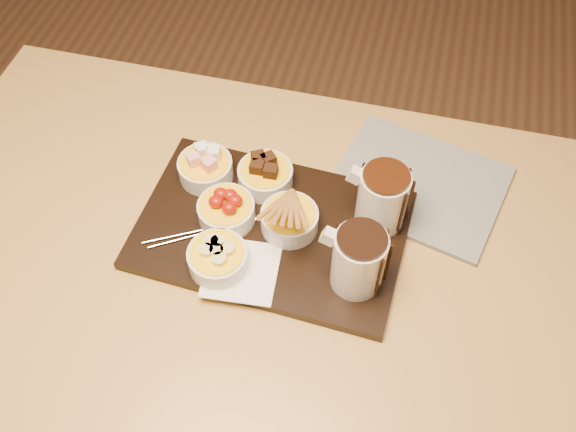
% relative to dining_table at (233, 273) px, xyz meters
% --- Properties ---
extents(ground, '(5.00, 5.00, 0.00)m').
position_rel_dining_table_xyz_m(ground, '(0.00, 0.00, -0.65)').
color(ground, brown).
rests_on(ground, ground).
extents(dining_table, '(1.20, 0.80, 0.75)m').
position_rel_dining_table_xyz_m(dining_table, '(0.00, 0.00, 0.00)').
color(dining_table, '#B98D44').
rests_on(dining_table, ground).
extents(serving_board, '(0.48, 0.32, 0.02)m').
position_rel_dining_table_xyz_m(serving_board, '(0.07, 0.04, 0.11)').
color(serving_board, black).
rests_on(serving_board, dining_table).
extents(napkin, '(0.13, 0.13, 0.00)m').
position_rel_dining_table_xyz_m(napkin, '(0.04, -0.06, 0.12)').
color(napkin, white).
rests_on(napkin, serving_board).
extents(bowl_marshmallows, '(0.10, 0.10, 0.04)m').
position_rel_dining_table_xyz_m(bowl_marshmallows, '(-0.08, 0.12, 0.14)').
color(bowl_marshmallows, silver).
rests_on(bowl_marshmallows, serving_board).
extents(bowl_cake, '(0.10, 0.10, 0.04)m').
position_rel_dining_table_xyz_m(bowl_cake, '(0.03, 0.13, 0.14)').
color(bowl_cake, silver).
rests_on(bowl_cake, serving_board).
extents(bowl_strawberries, '(0.10, 0.10, 0.04)m').
position_rel_dining_table_xyz_m(bowl_strawberries, '(-0.01, 0.04, 0.14)').
color(bowl_strawberries, silver).
rests_on(bowl_strawberries, serving_board).
extents(bowl_biscotti, '(0.10, 0.10, 0.04)m').
position_rel_dining_table_xyz_m(bowl_biscotti, '(0.10, 0.05, 0.14)').
color(bowl_biscotti, silver).
rests_on(bowl_biscotti, serving_board).
extents(bowl_bananas, '(0.10, 0.10, 0.04)m').
position_rel_dining_table_xyz_m(bowl_bananas, '(0.00, -0.05, 0.14)').
color(bowl_bananas, silver).
rests_on(bowl_bananas, serving_board).
extents(pitcher_dark_chocolate, '(0.09, 0.09, 0.12)m').
position_rel_dining_table_xyz_m(pitcher_dark_chocolate, '(0.23, -0.03, 0.18)').
color(pitcher_dark_chocolate, silver).
rests_on(pitcher_dark_chocolate, serving_board).
extents(pitcher_milk_chocolate, '(0.09, 0.09, 0.12)m').
position_rel_dining_table_xyz_m(pitcher_milk_chocolate, '(0.24, 0.10, 0.18)').
color(pitcher_milk_chocolate, silver).
rests_on(pitcher_milk_chocolate, serving_board).
extents(fondue_skewers, '(0.15, 0.24, 0.01)m').
position_rel_dining_table_xyz_m(fondue_skewers, '(-0.03, 0.02, 0.12)').
color(fondue_skewers, silver).
rests_on(fondue_skewers, serving_board).
extents(newspaper, '(0.35, 0.31, 0.01)m').
position_rel_dining_table_xyz_m(newspaper, '(0.30, 0.21, 0.10)').
color(newspaper, beige).
rests_on(newspaper, dining_table).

